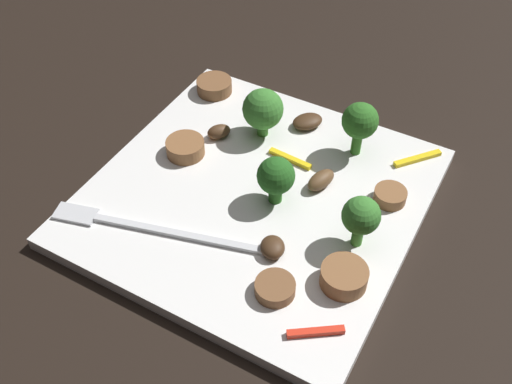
{
  "coord_description": "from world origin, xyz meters",
  "views": [
    {
      "loc": [
        -0.17,
        0.31,
        0.38
      ],
      "look_at": [
        0.0,
        0.0,
        0.01
      ],
      "focal_mm": 41.76,
      "sensor_mm": 36.0,
      "label": 1
    }
  ],
  "objects_px": {
    "plate": "(256,197)",
    "broccoli_floret_3": "(361,217)",
    "fork": "(142,227)",
    "broccoli_floret_1": "(360,122)",
    "mushroom_4": "(306,121)",
    "pepper_strip_0": "(417,159)",
    "sausage_slice_0": "(275,288)",
    "sausage_slice_3": "(344,277)",
    "pepper_strip_1": "(316,332)",
    "sausage_slice_2": "(214,86)",
    "mushroom_0": "(219,132)",
    "mushroom_2": "(321,180)",
    "mushroom_3": "(262,100)",
    "sausage_slice_1": "(185,148)",
    "broccoli_floret_0": "(278,174)",
    "broccoli_floret_2": "(263,110)",
    "pepper_strip_2": "(290,159)",
    "sausage_slice_4": "(390,196)",
    "mushroom_1": "(273,247)"
  },
  "relations": [
    {
      "from": "mushroom_3",
      "to": "pepper_strip_0",
      "type": "relative_size",
      "value": 0.66
    },
    {
      "from": "broccoli_floret_3",
      "to": "sausage_slice_0",
      "type": "relative_size",
      "value": 1.57
    },
    {
      "from": "mushroom_2",
      "to": "pepper_strip_0",
      "type": "distance_m",
      "value": 0.1
    },
    {
      "from": "mushroom_4",
      "to": "sausage_slice_3",
      "type": "bearing_deg",
      "value": 124.36
    },
    {
      "from": "pepper_strip_0",
      "to": "sausage_slice_3",
      "type": "bearing_deg",
      "value": 88.06
    },
    {
      "from": "mushroom_2",
      "to": "broccoli_floret_0",
      "type": "bearing_deg",
      "value": 48.43
    },
    {
      "from": "sausage_slice_4",
      "to": "mushroom_0",
      "type": "height_order",
      "value": "mushroom_0"
    },
    {
      "from": "sausage_slice_0",
      "to": "sausage_slice_3",
      "type": "relative_size",
      "value": 0.85
    },
    {
      "from": "mushroom_1",
      "to": "pepper_strip_0",
      "type": "bearing_deg",
      "value": -112.63
    },
    {
      "from": "broccoli_floret_3",
      "to": "sausage_slice_1",
      "type": "xyz_separation_m",
      "value": [
        0.18,
        -0.02,
        -0.02
      ]
    },
    {
      "from": "broccoli_floret_1",
      "to": "mushroom_3",
      "type": "bearing_deg",
      "value": -9.75
    },
    {
      "from": "fork",
      "to": "pepper_strip_1",
      "type": "height_order",
      "value": "same"
    },
    {
      "from": "sausage_slice_4",
      "to": "pepper_strip_1",
      "type": "relative_size",
      "value": 0.67
    },
    {
      "from": "broccoli_floret_0",
      "to": "broccoli_floret_2",
      "type": "height_order",
      "value": "broccoli_floret_2"
    },
    {
      "from": "fork",
      "to": "broccoli_floret_3",
      "type": "bearing_deg",
      "value": -170.72
    },
    {
      "from": "broccoli_floret_3",
      "to": "mushroom_4",
      "type": "relative_size",
      "value": 1.59
    },
    {
      "from": "sausage_slice_0",
      "to": "sausage_slice_3",
      "type": "distance_m",
      "value": 0.05
    },
    {
      "from": "broccoli_floret_3",
      "to": "mushroom_3",
      "type": "relative_size",
      "value": 1.54
    },
    {
      "from": "mushroom_1",
      "to": "pepper_strip_1",
      "type": "bearing_deg",
      "value": 140.76
    },
    {
      "from": "pepper_strip_1",
      "to": "sausage_slice_1",
      "type": "bearing_deg",
      "value": -31.36
    },
    {
      "from": "sausage_slice_1",
      "to": "sausage_slice_2",
      "type": "xyz_separation_m",
      "value": [
        0.03,
        -0.09,
        -0.0
      ]
    },
    {
      "from": "mushroom_0",
      "to": "mushroom_4",
      "type": "xyz_separation_m",
      "value": [
        -0.06,
        -0.06,
        -0.0
      ]
    },
    {
      "from": "sausage_slice_2",
      "to": "mushroom_1",
      "type": "height_order",
      "value": "sausage_slice_2"
    },
    {
      "from": "fork",
      "to": "sausage_slice_4",
      "type": "distance_m",
      "value": 0.21
    },
    {
      "from": "sausage_slice_0",
      "to": "mushroom_2",
      "type": "distance_m",
      "value": 0.12
    },
    {
      "from": "sausage_slice_2",
      "to": "mushroom_3",
      "type": "bearing_deg",
      "value": -177.04
    },
    {
      "from": "sausage_slice_2",
      "to": "sausage_slice_3",
      "type": "relative_size",
      "value": 1.0
    },
    {
      "from": "mushroom_4",
      "to": "sausage_slice_2",
      "type": "bearing_deg",
      "value": -1.8
    },
    {
      "from": "plate",
      "to": "broccoli_floret_3",
      "type": "height_order",
      "value": "broccoli_floret_3"
    },
    {
      "from": "broccoli_floret_0",
      "to": "pepper_strip_1",
      "type": "distance_m",
      "value": 0.14
    },
    {
      "from": "broccoli_floret_2",
      "to": "pepper_strip_2",
      "type": "relative_size",
      "value": 1.15
    },
    {
      "from": "mushroom_0",
      "to": "mushroom_2",
      "type": "bearing_deg",
      "value": 173.75
    },
    {
      "from": "broccoli_floret_1",
      "to": "pepper_strip_1",
      "type": "distance_m",
      "value": 0.2
    },
    {
      "from": "fork",
      "to": "mushroom_0",
      "type": "bearing_deg",
      "value": -102.88
    },
    {
      "from": "mushroom_4",
      "to": "pepper_strip_0",
      "type": "relative_size",
      "value": 0.64
    },
    {
      "from": "sausage_slice_3",
      "to": "mushroom_4",
      "type": "distance_m",
      "value": 0.18
    },
    {
      "from": "mushroom_0",
      "to": "mushroom_4",
      "type": "bearing_deg",
      "value": -139.41
    },
    {
      "from": "sausage_slice_3",
      "to": "pepper_strip_2",
      "type": "distance_m",
      "value": 0.14
    },
    {
      "from": "sausage_slice_3",
      "to": "mushroom_2",
      "type": "relative_size",
      "value": 1.2
    },
    {
      "from": "broccoli_floret_1",
      "to": "mushroom_4",
      "type": "height_order",
      "value": "broccoli_floret_1"
    },
    {
      "from": "broccoli_floret_2",
      "to": "mushroom_2",
      "type": "xyz_separation_m",
      "value": [
        -0.08,
        0.04,
        -0.02
      ]
    },
    {
      "from": "fork",
      "to": "pepper_strip_1",
      "type": "distance_m",
      "value": 0.17
    },
    {
      "from": "broccoli_floret_0",
      "to": "broccoli_floret_2",
      "type": "relative_size",
      "value": 0.92
    },
    {
      "from": "fork",
      "to": "broccoli_floret_1",
      "type": "relative_size",
      "value": 3.31
    },
    {
      "from": "broccoli_floret_3",
      "to": "mushroom_0",
      "type": "distance_m",
      "value": 0.17
    },
    {
      "from": "fork",
      "to": "mushroom_3",
      "type": "relative_size",
      "value": 5.68
    },
    {
      "from": "sausage_slice_4",
      "to": "pepper_strip_0",
      "type": "height_order",
      "value": "sausage_slice_4"
    },
    {
      "from": "mushroom_1",
      "to": "broccoli_floret_1",
      "type": "bearing_deg",
      "value": -94.91
    },
    {
      "from": "fork",
      "to": "pepper_strip_0",
      "type": "height_order",
      "value": "same"
    },
    {
      "from": "plate",
      "to": "pepper_strip_1",
      "type": "height_order",
      "value": "pepper_strip_1"
    }
  ]
}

